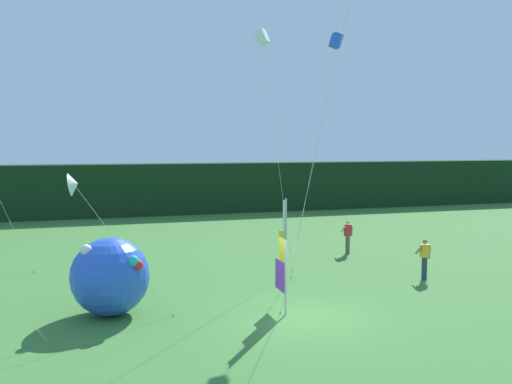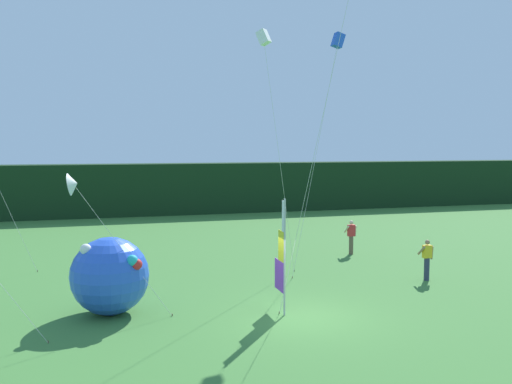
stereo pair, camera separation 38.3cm
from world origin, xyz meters
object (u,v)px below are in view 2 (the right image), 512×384
Objects in this scene: banner_flag at (282,258)px; kite_white_delta_2 at (74,184)px; kite_blue_box_3 at (338,43)px; person_near_banner at (351,236)px; kite_white_box_1 at (264,40)px; inflatable_balloon at (110,276)px; person_mid_field at (427,259)px.

banner_flag is 0.81× the size of kite_white_delta_2.
kite_white_delta_2 is 12.35m from kite_blue_box_3.
kite_white_delta_2 is at bearing -149.93° from person_near_banner.
kite_blue_box_3 is at bearing 20.00° from kite_white_delta_2.
inflatable_balloon is at bearing -155.00° from kite_white_box_1.
kite_white_box_1 is at bearing -175.01° from kite_blue_box_3.
banner_flag is at bearing -160.61° from person_mid_field.
kite_blue_box_3 is at bearing 4.99° from kite_white_box_1.
banner_flag is 9.97m from kite_blue_box_3.
kite_white_box_1 is 9.57m from kite_white_delta_2.
person_near_banner is 0.37× the size of kite_white_delta_2.
kite_blue_box_3 is at bearing 18.47° from inflatable_balloon.
person_mid_field is (0.62, -5.76, -0.03)m from person_near_banner.
person_mid_field is at bearing 19.39° from banner_flag.
person_mid_field is 12.64m from inflatable_balloon.
banner_flag is 0.38× the size of kite_white_box_1.
banner_flag is 2.22× the size of person_near_banner.
kite_white_box_1 reaches higher than kite_white_delta_2.
person_near_banner is at bearing 51.78° from banner_flag.
inflatable_balloon is 10.76m from kite_white_box_1.
inflatable_balloon is 0.25× the size of kite_blue_box_3.
kite_white_box_1 is 3.30m from kite_blue_box_3.
person_near_banner is (6.51, 8.27, -0.91)m from banner_flag.
kite_white_delta_2 reaches higher than person_near_banner.
inflatable_balloon is at bearing 165.55° from banner_flag.
banner_flag is at bearing -131.01° from kite_blue_box_3.
kite_blue_box_3 is (-3.17, 2.04, 8.88)m from person_mid_field.
kite_blue_box_3 reaches higher than kite_white_box_1.
kite_white_box_1 is at bearing 164.83° from person_mid_field.
inflatable_balloon is 3.29m from kite_white_delta_2.
inflatable_balloon is at bearing 32.71° from kite_white_delta_2.
person_near_banner is at bearing 96.10° from person_mid_field.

